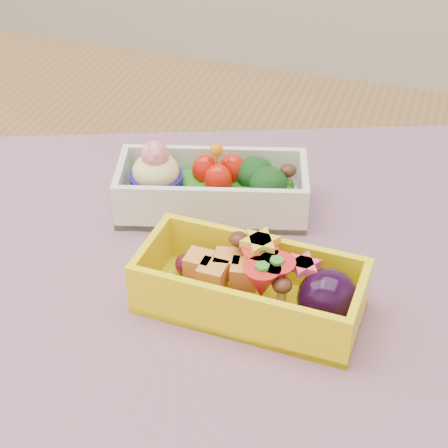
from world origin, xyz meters
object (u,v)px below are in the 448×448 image
(placemat, at_px, (214,260))
(bento_white, at_px, (211,188))
(bento_yellow, at_px, (255,286))
(table, at_px, (193,328))

(placemat, bearing_deg, bento_white, 111.14)
(bento_white, xyz_separation_m, bento_yellow, (0.08, -0.12, 0.00))
(placemat, xyz_separation_m, bento_white, (-0.03, 0.07, 0.03))
(table, bearing_deg, placemat, -19.19)
(table, distance_m, bento_yellow, 0.16)
(bento_yellow, bearing_deg, placemat, 137.41)
(bento_white, bearing_deg, table, -105.44)
(table, xyz_separation_m, bento_white, (-0.00, 0.06, 0.13))
(placemat, distance_m, bento_white, 0.08)
(table, bearing_deg, bento_yellow, -37.40)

